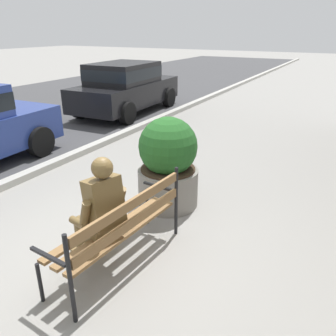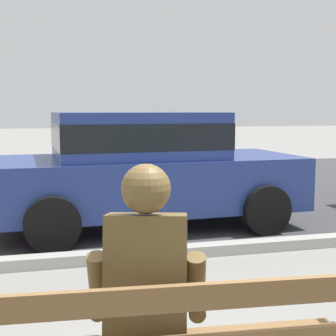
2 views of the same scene
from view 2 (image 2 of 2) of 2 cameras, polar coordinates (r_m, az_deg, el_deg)
The scene contains 4 objects.
street_surface at distance 9.76m, azimuth -9.63°, elevation -2.65°, with size 60.00×9.00×0.01m, color #424244.
curb_stone at distance 5.29m, azimuth -5.56°, elevation -10.14°, with size 60.00×0.20×0.12m, color #B2AFA8.
bronze_statue_seated at distance 2.44m, azimuth -1.86°, elevation -15.68°, with size 0.79×0.81×1.37m.
parked_car_blue at distance 6.63m, azimuth -2.82°, elevation 0.26°, with size 4.17×2.07×1.56m.
Camera 2 is at (-0.74, -2.10, 1.61)m, focal length 52.39 mm.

